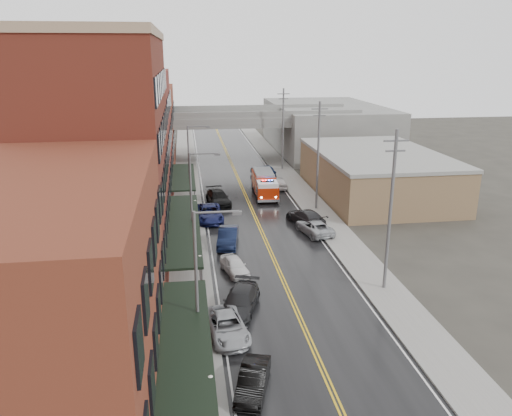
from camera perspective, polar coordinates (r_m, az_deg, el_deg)
road at (r=50.63m, az=0.40°, el=-2.18°), size 11.00×160.00×0.02m
sidewalk_left at (r=50.12m, az=-7.89°, el=-2.49°), size 3.00×160.00×0.15m
sidewalk_right at (r=52.13m, az=8.37°, el=-1.72°), size 3.00×160.00×0.15m
curb_left at (r=50.13m, az=-6.00°, el=-2.41°), size 0.30×160.00×0.15m
curb_right at (r=51.70m, az=6.61°, el=-1.81°), size 0.30×160.00×0.15m
brick_building_a at (r=24.66m, az=-22.19°, el=-10.50°), size 9.00×18.00×12.00m
brick_building_b at (r=41.43m, az=-16.67°, el=5.55°), size 9.00×20.00×18.00m
brick_building_c at (r=58.78m, az=-14.19°, el=7.60°), size 9.00×15.00×15.00m
brick_building_far at (r=76.22m, az=-12.84°, el=8.70°), size 9.00×20.00×12.00m
tan_building at (r=63.32m, az=13.54°, el=3.70°), size 14.00×22.00×5.00m
right_far_block at (r=91.62m, az=7.98°, el=9.11°), size 18.00×30.00×8.00m
awning_0 at (r=25.40m, az=-8.03°, el=-16.29°), size 2.60×16.00×3.09m
awning_1 at (r=42.55m, az=-8.22°, el=-1.99°), size 2.60×18.00×3.09m
awning_2 at (r=59.35m, az=-8.28°, el=3.58°), size 2.60×13.00×3.09m
globe_lamp_0 at (r=24.16m, az=-5.17°, el=-20.12°), size 0.44×0.44×3.12m
globe_lamp_1 at (r=36.28m, az=-6.39°, el=-6.58°), size 0.44×0.44×3.12m
globe_lamp_2 at (r=49.41m, az=-6.95°, el=-0.00°), size 0.44×0.44×3.12m
street_lamp_0 at (r=27.81m, az=-6.32°, el=-7.85°), size 2.64×0.22×9.00m
street_lamp_1 at (r=42.83m, az=-7.09°, el=1.27°), size 2.64×0.22×9.00m
street_lamp_2 at (r=58.38m, az=-7.45°, el=5.60°), size 2.64×0.22×9.00m
utility_pole_0 at (r=36.78m, az=15.12°, el=-0.11°), size 1.80×0.24×12.00m
utility_pole_1 at (r=55.13m, az=7.11°, el=6.11°), size 1.80×0.24×12.00m
utility_pole_2 at (r=74.33m, az=3.10°, el=9.13°), size 1.80×0.24×12.00m
overpass at (r=80.24m, az=-3.00°, el=9.52°), size 40.00×10.00×7.50m
fire_truck at (r=61.15m, az=0.99°, el=2.79°), size 3.39×7.94×2.86m
parked_car_left_1 at (r=27.46m, az=-0.34°, el=-19.10°), size 2.51×4.27×1.33m
parked_car_left_2 at (r=31.93m, az=-3.34°, el=-13.35°), size 2.90×5.18×1.37m
parked_car_left_3 at (r=34.58m, az=-1.82°, el=-10.61°), size 3.68×5.63×1.52m
parked_car_left_4 at (r=40.20m, az=-2.46°, el=-6.58°), size 2.46×4.15×1.32m
parked_car_left_5 at (r=45.75m, az=-3.23°, el=-3.34°), size 2.45×5.09×1.61m
parked_car_left_6 at (r=52.58m, az=-5.35°, el=-0.60°), size 2.85×5.84×1.60m
parked_car_left_7 at (r=58.00m, az=-4.34°, el=1.17°), size 2.99×5.84×1.62m
parked_car_right_0 at (r=48.92m, az=6.67°, el=-2.17°), size 3.34×5.40×1.39m
parked_car_right_1 at (r=51.40m, az=5.71°, el=-1.04°), size 3.76×5.91×1.59m
parked_car_right_2 at (r=64.95m, az=2.51°, el=2.94°), size 2.07×4.63×1.55m
parked_car_right_3 at (r=70.84m, az=0.79°, el=4.22°), size 3.13×5.23×1.63m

